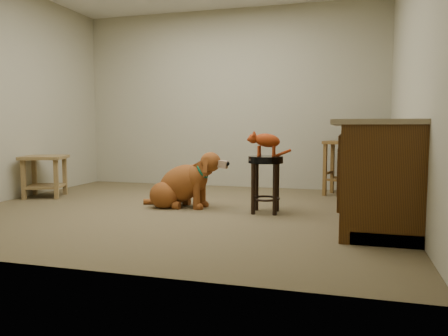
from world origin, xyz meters
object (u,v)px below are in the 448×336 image
(wood_stool, at_px, (340,167))
(tabby_kitten, at_px, (265,141))
(side_table, at_px, (45,170))
(padded_stool, at_px, (266,173))
(golden_retriever, at_px, (182,185))

(wood_stool, xyz_separation_m, tabby_kitten, (-0.73, -1.43, 0.37))
(wood_stool, xyz_separation_m, side_table, (-3.60, -1.16, -0.02))
(tabby_kitten, bearing_deg, wood_stool, 60.26)
(wood_stool, relative_size, side_table, 1.09)
(padded_stool, xyz_separation_m, tabby_kitten, (-0.01, 0.00, 0.32))
(side_table, xyz_separation_m, golden_retriever, (1.94, -0.19, -0.10))
(padded_stool, xyz_separation_m, wood_stool, (0.72, 1.43, -0.05))
(side_table, height_order, golden_retriever, golden_retriever)
(golden_retriever, distance_m, tabby_kitten, 1.06)
(wood_stool, distance_m, golden_retriever, 2.15)
(padded_stool, distance_m, wood_stool, 1.60)
(wood_stool, height_order, tabby_kitten, tabby_kitten)
(wood_stool, bearing_deg, tabby_kitten, -117.07)
(wood_stool, bearing_deg, side_table, -162.14)
(golden_retriever, bearing_deg, tabby_kitten, -2.05)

